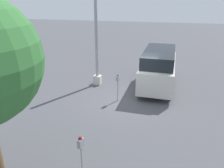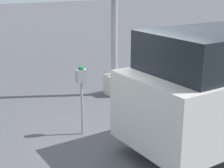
% 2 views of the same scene
% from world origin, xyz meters
% --- Properties ---
extents(ground_plane, '(80.00, 80.00, 0.00)m').
position_xyz_m(ground_plane, '(0.00, 0.00, 0.00)').
color(ground_plane, '#4C4C51').
extents(parking_meter_near, '(0.22, 0.15, 1.45)m').
position_xyz_m(parking_meter_near, '(-0.46, 0.60, 1.07)').
color(parking_meter_near, '#9E9EA3').
rests_on(parking_meter_near, ground).
extents(lamp_post, '(0.44, 0.44, 5.50)m').
position_xyz_m(lamp_post, '(1.54, 2.33, 1.92)').
color(lamp_post, beige).
rests_on(lamp_post, ground).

